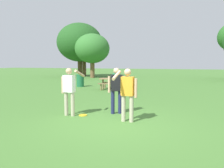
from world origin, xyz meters
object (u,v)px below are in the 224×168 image
(person_thrower, at_px, (127,91))
(person_catcher, at_px, (69,88))
(picnic_table_near, at_px, (112,81))
(tree_tall_left, at_px, (84,41))
(frisbee, at_px, (83,115))
(trash_can_beside_table, at_px, (80,80))
(tree_far_right, at_px, (92,49))
(person_bystander, at_px, (116,88))
(trash_can_further_along, at_px, (116,79))
(tree_broad_center, at_px, (80,43))

(person_thrower, xyz_separation_m, person_catcher, (-2.09, 0.13, 0.00))
(picnic_table_near, bearing_deg, tree_tall_left, 123.28)
(person_thrower, xyz_separation_m, frisbee, (-1.66, 0.27, -0.95))
(trash_can_beside_table, distance_m, tree_far_right, 10.49)
(person_bystander, xyz_separation_m, frisbee, (-1.00, -0.67, -0.93))
(person_catcher, relative_size, person_bystander, 1.00)
(person_catcher, xyz_separation_m, trash_can_beside_table, (-3.95, 8.39, -0.48))
(frisbee, relative_size, tree_tall_left, 0.04)
(person_bystander, bearing_deg, tree_tall_left, 119.28)
(trash_can_beside_table, xyz_separation_m, trash_can_further_along, (2.20, 2.04, 0.00))
(trash_can_further_along, bearing_deg, trash_can_beside_table, -137.16)
(person_thrower, xyz_separation_m, trash_can_beside_table, (-6.05, 8.51, -0.48))
(tree_far_right, bearing_deg, picnic_table_near, -59.16)
(person_thrower, relative_size, tree_broad_center, 0.23)
(person_bystander, bearing_deg, trash_can_further_along, 108.36)
(tree_tall_left, height_order, tree_broad_center, tree_broad_center)
(person_catcher, xyz_separation_m, tree_tall_left, (-9.86, 20.94, 3.81))
(person_bystander, xyz_separation_m, tree_broad_center, (-11.25, 18.79, 3.53))
(picnic_table_near, xyz_separation_m, tree_broad_center, (-8.76, 12.07, 3.91))
(trash_can_beside_table, relative_size, tree_far_right, 0.18)
(person_bystander, distance_m, trash_can_beside_table, 9.31)
(person_bystander, height_order, frisbee, person_bystander)
(person_catcher, relative_size, frisbee, 5.72)
(person_thrower, height_order, tree_broad_center, tree_broad_center)
(person_thrower, distance_m, person_bystander, 1.15)
(person_bystander, xyz_separation_m, picnic_table_near, (-2.48, 6.71, -0.38))
(person_bystander, relative_size, tree_tall_left, 0.25)
(tree_far_right, bearing_deg, person_thrower, -62.62)
(person_thrower, distance_m, person_catcher, 2.10)
(tree_tall_left, bearing_deg, person_thrower, -60.44)
(picnic_table_near, distance_m, trash_can_further_along, 2.99)
(person_thrower, bearing_deg, tree_broad_center, 121.12)
(person_bystander, height_order, tree_tall_left, tree_tall_left)
(trash_can_further_along, distance_m, tree_far_right, 9.73)
(trash_can_further_along, bearing_deg, person_thrower, -69.94)
(picnic_table_near, bearing_deg, frisbee, -78.63)
(person_bystander, relative_size, tree_far_right, 0.31)
(frisbee, xyz_separation_m, trash_can_beside_table, (-4.39, 8.24, 0.47))
(tree_tall_left, bearing_deg, tree_broad_center, -88.19)
(trash_can_further_along, distance_m, tree_broad_center, 12.84)
(frisbee, distance_m, tree_far_right, 19.63)
(trash_can_beside_table, xyz_separation_m, tree_far_right, (-3.28, 9.49, 3.04))
(person_bystander, bearing_deg, tree_far_right, 116.91)
(frisbee, xyz_separation_m, trash_can_further_along, (-2.19, 10.28, 0.47))
(trash_can_further_along, height_order, tree_tall_left, tree_tall_left)
(trash_can_further_along, xyz_separation_m, tree_broad_center, (-8.05, 9.17, 3.99))
(picnic_table_near, relative_size, trash_can_beside_table, 1.96)
(person_thrower, height_order, trash_can_beside_table, person_thrower)
(person_bystander, distance_m, tree_broad_center, 22.18)
(person_bystander, distance_m, tree_far_right, 19.31)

